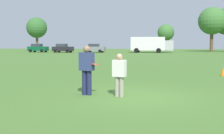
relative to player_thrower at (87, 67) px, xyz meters
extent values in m
plane|color=#47702D|center=(1.70, -0.12, -1.00)|extent=(175.29, 175.29, 0.00)
cylinder|color=#1E234C|center=(-0.09, 0.02, -0.56)|extent=(0.17, 0.17, 0.89)
cylinder|color=#1E234C|center=(0.09, -0.02, -0.56)|extent=(0.17, 0.17, 0.89)
cube|color=navy|center=(0.00, 0.00, 0.21)|extent=(0.55, 0.40, 0.65)
sphere|color=#8C664C|center=(0.00, 0.00, 0.65)|extent=(0.25, 0.25, 0.25)
cylinder|color=gray|center=(1.27, -0.19, -0.65)|extent=(0.15, 0.15, 0.71)
cylinder|color=gray|center=(1.11, -0.14, -0.65)|extent=(0.15, 0.15, 0.71)
cube|color=silver|center=(1.19, -0.16, -0.01)|extent=(0.50, 0.37, 0.58)
sphere|color=tan|center=(1.19, -0.16, 0.39)|extent=(0.22, 0.22, 0.22)
cylinder|color=#E54C33|center=(0.32, -0.08, 0.12)|extent=(0.27, 0.27, 0.07)
cube|color=#D8590C|center=(6.43, 6.81, -0.99)|extent=(0.32, 0.32, 0.03)
cone|color=orange|center=(6.43, 6.81, -0.75)|extent=(0.24, 0.24, 0.45)
cube|color=#0C4C2D|center=(-21.64, 46.93, -0.22)|extent=(4.31, 2.08, 0.90)
cube|color=#2D333D|center=(-21.89, 46.95, 0.50)|extent=(2.11, 1.77, 0.64)
cylinder|color=black|center=(-20.27, 47.84, -0.67)|extent=(0.67, 0.26, 0.66)
cylinder|color=black|center=(-20.41, 45.85, -0.67)|extent=(0.67, 0.26, 0.66)
cylinder|color=black|center=(-22.87, 48.02, -0.67)|extent=(0.67, 0.26, 0.66)
cylinder|color=black|center=(-23.01, 46.02, -0.67)|extent=(0.67, 0.26, 0.66)
cube|color=black|center=(-15.60, 45.47, -0.22)|extent=(4.31, 2.08, 0.90)
cube|color=#2D333D|center=(-15.85, 45.49, 0.50)|extent=(2.11, 1.77, 0.64)
cylinder|color=black|center=(-14.23, 46.38, -0.67)|extent=(0.67, 0.26, 0.66)
cylinder|color=black|center=(-14.37, 44.39, -0.67)|extent=(0.67, 0.26, 0.66)
cylinder|color=black|center=(-16.83, 46.56, -0.67)|extent=(0.67, 0.26, 0.66)
cylinder|color=black|center=(-16.97, 44.56, -0.67)|extent=(0.67, 0.26, 0.66)
cube|color=slate|center=(-9.01, 46.48, -0.22)|extent=(4.31, 2.08, 0.90)
cube|color=#2D333D|center=(-9.26, 46.50, 0.50)|extent=(2.11, 1.77, 0.64)
cylinder|color=black|center=(-7.64, 47.39, -0.67)|extent=(0.67, 0.26, 0.66)
cylinder|color=black|center=(-7.78, 45.40, -0.67)|extent=(0.67, 0.26, 0.66)
cylinder|color=black|center=(-10.24, 47.57, -0.67)|extent=(0.67, 0.26, 0.66)
cylinder|color=black|center=(-10.37, 45.57, -0.67)|extent=(0.67, 0.26, 0.66)
cube|color=white|center=(1.91, 47.11, 0.83)|extent=(6.95, 2.96, 2.70)
cube|color=#B2B2B7|center=(6.10, 46.82, 0.48)|extent=(1.95, 2.42, 2.00)
cylinder|color=black|center=(4.21, 48.32, -0.52)|extent=(0.98, 0.34, 0.96)
cylinder|color=black|center=(4.02, 45.59, -0.52)|extent=(0.98, 0.34, 0.96)
cylinder|color=black|center=(-0.20, 48.62, -0.52)|extent=(0.98, 0.34, 0.96)
cylinder|color=black|center=(-0.39, 45.89, -0.52)|extent=(0.98, 0.34, 0.96)
cylinder|color=brown|center=(-26.77, 58.54, 0.86)|extent=(0.62, 0.62, 3.71)
sphere|color=#33662D|center=(-26.77, 58.54, 4.97)|extent=(5.31, 5.31, 5.31)
cylinder|color=brown|center=(6.20, 59.60, 0.42)|extent=(0.48, 0.48, 2.85)
sphere|color=#3D7033|center=(6.20, 59.60, 3.58)|extent=(4.08, 4.08, 4.08)
cylinder|color=brown|center=(16.20, 55.37, 1.17)|extent=(0.72, 0.72, 4.35)
sphere|color=#3D7033|center=(16.20, 55.37, 5.98)|extent=(6.21, 6.21, 6.21)
camera|label=1|loc=(2.22, -9.53, 0.84)|focal=43.89mm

